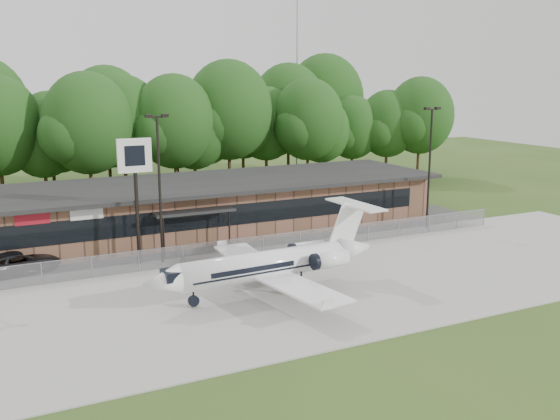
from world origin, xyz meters
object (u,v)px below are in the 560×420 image
terminal (196,206)px  business_jet (272,265)px  pole_sign (135,169)px  suv (18,263)px

terminal → business_jet: 16.53m
business_jet → pole_sign: size_ratio=1.72×
business_jet → suv: business_jet is taller
business_jet → pole_sign: bearing=118.0°
terminal → suv: size_ratio=7.67×
terminal → business_jet: business_jet is taller
suv → pole_sign: (7.60, -1.50, 5.89)m
terminal → suv: terminal is taller
suv → pole_sign: pole_sign is taller
pole_sign → terminal: bearing=47.7°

